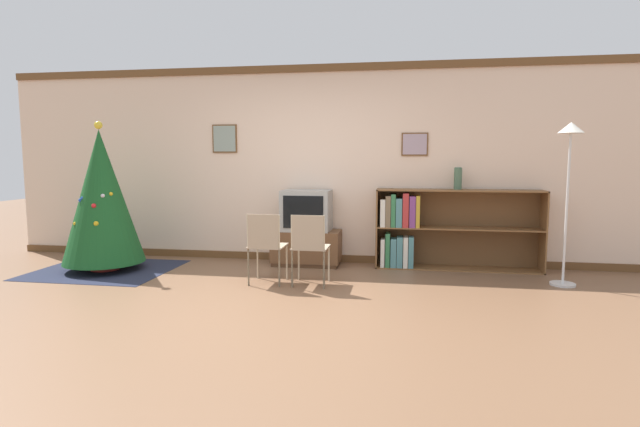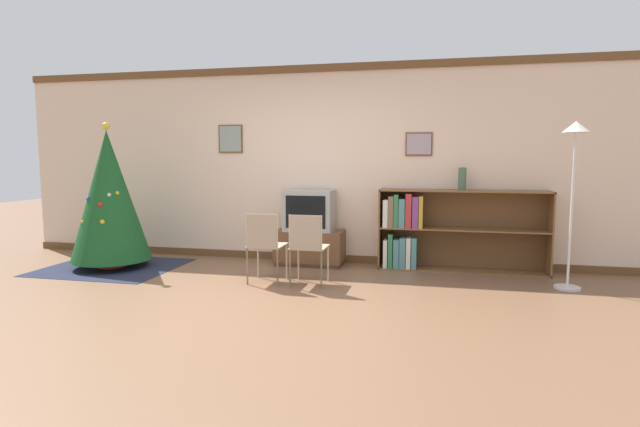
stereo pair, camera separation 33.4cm
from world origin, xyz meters
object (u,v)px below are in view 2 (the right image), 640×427
Objects in this scene: vase at (462,179)px; christmas_tree at (109,196)px; tv_console at (310,247)px; folding_chair_right at (307,245)px; folding_chair_left at (265,243)px; standing_lamp at (574,161)px; television at (310,210)px; bookshelf at (431,230)px.

christmas_tree is at bearing -168.99° from vase.
folding_chair_right is at bearing -77.24° from tv_console.
standing_lamp is (3.35, 0.52, 0.94)m from folding_chair_left.
folding_chair_left is (2.26, -0.36, -0.48)m from christmas_tree.
folding_chair_right is at bearing -144.35° from vase.
tv_console is at bearing 169.10° from standing_lamp.
bookshelf is at bearing 2.47° from television.
folding_chair_left is at bearing -102.76° from tv_console.
bookshelf is at bearing 11.32° from christmas_tree.
standing_lamp is at bearing 8.89° from folding_chair_left.
folding_chair_right is (0.25, -1.12, -0.27)m from television.
tv_console is 0.50× the size of standing_lamp.
vase reaches higher than folding_chair_right.
standing_lamp is at bearing 1.65° from christmas_tree.
television reaches higher than folding_chair_right.
folding_chair_left is at bearing -171.11° from standing_lamp.
television is at bearing 102.78° from folding_chair_right.
bookshelf is at bearing 155.99° from standing_lamp.
television is 2.02m from vase.
vase is (1.97, 0.12, 0.44)m from television.
christmas_tree is 4.22m from bookshelf.
christmas_tree reaches higher than folding_chair_left.
tv_console is 3.36m from standing_lamp.
bookshelf is 1.85m from standing_lamp.
bookshelf reaches higher than tv_console.
bookshelf is 1.15× the size of standing_lamp.
standing_lamp is at bearing -10.90° from tv_console.
tv_console is 0.43× the size of bookshelf.
standing_lamp is (1.12, -0.71, 0.23)m from vase.
vase reaches higher than folding_chair_left.
television is 0.79× the size of folding_chair_left.
folding_chair_right reaches higher than tv_console.
folding_chair_left is at bearing 180.00° from folding_chair_right.
christmas_tree reaches higher than standing_lamp.
vase reaches higher than tv_console.
television is 1.18m from folding_chair_left.
folding_chair_left is 2.21m from bookshelf.
tv_console is at bearing -177.62° from bookshelf.
tv_console is 1.63m from bookshelf.
christmas_tree reaches higher than television.
bookshelf is at bearing 2.38° from tv_console.
television reaches higher than tv_console.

